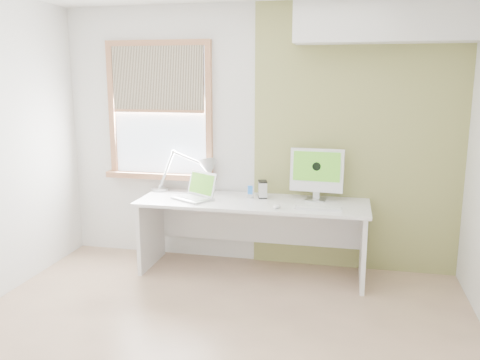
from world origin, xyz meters
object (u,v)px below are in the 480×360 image
(imac, at_px, (317,171))
(laptop, at_px, (196,192))
(desk, at_px, (254,219))
(external_drive, at_px, (263,189))
(desk_lamp, at_px, (199,171))

(imac, bearing_deg, laptop, -170.01)
(desk, distance_m, external_drive, 0.30)
(desk, distance_m, imac, 0.77)
(desk_lamp, relative_size, external_drive, 4.60)
(desk, height_order, imac, imac)
(desk_lamp, bearing_deg, imac, -3.06)
(laptop, bearing_deg, external_drive, 16.11)
(laptop, distance_m, imac, 1.18)
(desk_lamp, xyz_separation_m, external_drive, (0.67, -0.09, -0.14))
(desk_lamp, bearing_deg, desk, -16.71)
(laptop, height_order, external_drive, laptop)
(imac, bearing_deg, desk_lamp, 176.94)
(desk_lamp, relative_size, imac, 1.51)
(laptop, relative_size, imac, 0.90)
(laptop, xyz_separation_m, imac, (1.14, 0.20, 0.22))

